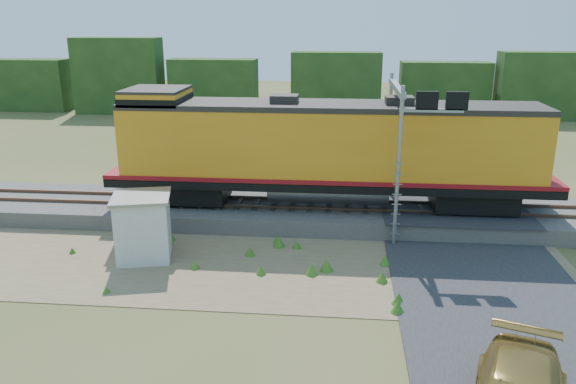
# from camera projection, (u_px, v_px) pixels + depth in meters

# --- Properties ---
(ground) EXTENTS (140.00, 140.00, 0.00)m
(ground) POSITION_uv_depth(u_px,v_px,m) (302.00, 272.00, 22.50)
(ground) COLOR #475123
(ground) RESTS_ON ground
(ballast) EXTENTS (70.00, 5.00, 0.80)m
(ballast) POSITION_uv_depth(u_px,v_px,m) (311.00, 213.00, 28.08)
(ballast) COLOR slate
(ballast) RESTS_ON ground
(rails) EXTENTS (70.00, 1.54, 0.16)m
(rails) POSITION_uv_depth(u_px,v_px,m) (311.00, 204.00, 27.94)
(rails) COLOR brown
(rails) RESTS_ON ballast
(dirt_shoulder) EXTENTS (26.00, 8.00, 0.03)m
(dirt_shoulder) POSITION_uv_depth(u_px,v_px,m) (255.00, 264.00, 23.15)
(dirt_shoulder) COLOR #8C7754
(dirt_shoulder) RESTS_ON ground
(road) EXTENTS (7.00, 66.00, 0.86)m
(road) POSITION_uv_depth(u_px,v_px,m) (477.00, 269.00, 22.54)
(road) COLOR #38383A
(road) RESTS_ON ground
(tree_line_north) EXTENTS (130.00, 3.00, 6.50)m
(tree_line_north) POSITION_uv_depth(u_px,v_px,m) (328.00, 85.00, 57.70)
(tree_line_north) COLOR #1D3D16
(tree_line_north) RESTS_ON ground
(weed_clumps) EXTENTS (15.00, 6.20, 0.56)m
(weed_clumps) POSITION_uv_depth(u_px,v_px,m) (217.00, 267.00, 22.91)
(weed_clumps) COLOR #3E7020
(weed_clumps) RESTS_ON ground
(locomotive) EXTENTS (21.49, 3.28, 5.54)m
(locomotive) POSITION_uv_depth(u_px,v_px,m) (322.00, 149.00, 27.05)
(locomotive) COLOR black
(locomotive) RESTS_ON rails
(shed) EXTENTS (2.82, 2.82, 2.77)m
(shed) POSITION_uv_depth(u_px,v_px,m) (143.00, 227.00, 23.43)
(shed) COLOR silver
(shed) RESTS_ON ground
(signal_gantry) EXTENTS (2.81, 6.20, 7.08)m
(signal_gantry) POSITION_uv_depth(u_px,v_px,m) (404.00, 119.00, 25.60)
(signal_gantry) COLOR gray
(signal_gantry) RESTS_ON ground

